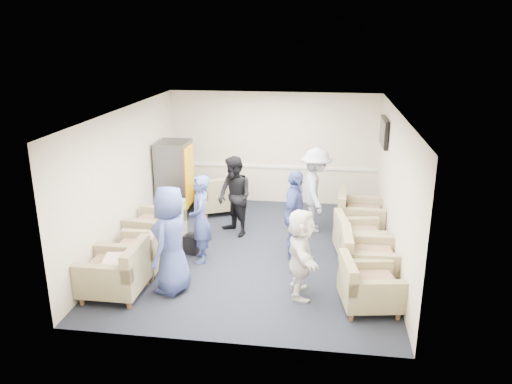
# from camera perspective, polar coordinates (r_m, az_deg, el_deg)

# --- Properties ---
(floor) EXTENTS (6.00, 6.00, 0.00)m
(floor) POSITION_cam_1_polar(r_m,az_deg,el_deg) (9.69, -0.00, -6.78)
(floor) COLOR black
(floor) RESTS_ON ground
(ceiling) EXTENTS (6.00, 6.00, 0.00)m
(ceiling) POSITION_cam_1_polar(r_m,az_deg,el_deg) (8.90, -0.01, 9.21)
(ceiling) COLOR white
(ceiling) RESTS_ON back_wall
(back_wall) EXTENTS (5.00, 0.02, 2.70)m
(back_wall) POSITION_cam_1_polar(r_m,az_deg,el_deg) (12.09, 1.98, 5.00)
(back_wall) COLOR beige
(back_wall) RESTS_ON floor
(front_wall) EXTENTS (5.00, 0.02, 2.70)m
(front_wall) POSITION_cam_1_polar(r_m,az_deg,el_deg) (6.44, -3.75, -6.90)
(front_wall) COLOR beige
(front_wall) RESTS_ON floor
(left_wall) EXTENTS (0.02, 6.00, 2.70)m
(left_wall) POSITION_cam_1_polar(r_m,az_deg,el_deg) (9.86, -14.56, 1.44)
(left_wall) COLOR beige
(left_wall) RESTS_ON floor
(right_wall) EXTENTS (0.02, 6.00, 2.70)m
(right_wall) POSITION_cam_1_polar(r_m,az_deg,el_deg) (9.21, 15.58, 0.21)
(right_wall) COLOR beige
(right_wall) RESTS_ON floor
(chair_rail) EXTENTS (4.98, 0.04, 0.06)m
(chair_rail) POSITION_cam_1_polar(r_m,az_deg,el_deg) (12.17, 1.95, 2.92)
(chair_rail) COLOR white
(chair_rail) RESTS_ON back_wall
(tv) EXTENTS (0.10, 1.00, 0.58)m
(tv) POSITION_cam_1_polar(r_m,az_deg,el_deg) (10.77, 14.41, 6.65)
(tv) COLOR black
(tv) RESTS_ON right_wall
(armchair_left_near) EXTENTS (0.94, 0.94, 0.75)m
(armchair_left_near) POSITION_cam_1_polar(r_m,az_deg,el_deg) (8.34, -15.52, -8.94)
(armchair_left_near) COLOR #8A7F59
(armchair_left_near) RESTS_ON floor
(armchair_left_mid) EXTENTS (0.86, 0.86, 0.67)m
(armchair_left_mid) POSITION_cam_1_polar(r_m,az_deg,el_deg) (9.03, -12.97, -6.84)
(armchair_left_mid) COLOR #8A7F59
(armchair_left_mid) RESTS_ON floor
(armchair_left_far) EXTENTS (1.03, 1.03, 0.75)m
(armchair_left_far) POSITION_cam_1_polar(r_m,az_deg,el_deg) (9.92, -11.05, -4.18)
(armchair_left_far) COLOR #8A7F59
(armchair_left_far) RESTS_ON floor
(armchair_right_near) EXTENTS (0.99, 0.99, 0.68)m
(armchair_right_near) POSITION_cam_1_polar(r_m,az_deg,el_deg) (7.88, 12.49, -10.60)
(armchair_right_near) COLOR #8A7F59
(armchair_right_near) RESTS_ON floor
(armchair_right_midnear) EXTENTS (0.95, 0.95, 0.74)m
(armchair_right_midnear) POSITION_cam_1_polar(r_m,az_deg,el_deg) (8.67, 12.38, -7.65)
(armchair_right_midnear) COLOR #8A7F59
(armchair_right_midnear) RESTS_ON floor
(armchair_right_midfar) EXTENTS (0.99, 0.99, 0.69)m
(armchair_right_midfar) POSITION_cam_1_polar(r_m,az_deg,el_deg) (9.55, 11.40, -5.29)
(armchair_right_midfar) COLOR #8A7F59
(armchair_right_midfar) RESTS_ON floor
(armchair_right_far) EXTENTS (0.98, 0.98, 0.76)m
(armchair_right_far) POSITION_cam_1_polar(r_m,az_deg,el_deg) (10.59, 11.49, -2.75)
(armchair_right_far) COLOR #8A7F59
(armchair_right_far) RESTS_ON floor
(armchair_corner) EXTENTS (1.26, 1.26, 0.75)m
(armchair_corner) POSITION_cam_1_polar(r_m,az_deg,el_deg) (11.64, -4.31, -0.53)
(armchair_corner) COLOR #8A7F59
(armchair_corner) RESTS_ON floor
(vending_machine) EXTENTS (0.70, 0.82, 1.73)m
(vending_machine) POSITION_cam_1_polar(r_m,az_deg,el_deg) (11.41, -9.25, 1.48)
(vending_machine) COLOR #505158
(vending_machine) RESTS_ON floor
(backpack) EXTENTS (0.29, 0.23, 0.44)m
(backpack) POSITION_cam_1_polar(r_m,az_deg,el_deg) (9.59, -7.43, -5.73)
(backpack) COLOR black
(backpack) RESTS_ON floor
(pillow) EXTENTS (0.45, 0.55, 0.14)m
(pillow) POSITION_cam_1_polar(r_m,az_deg,el_deg) (8.26, -15.73, -7.74)
(pillow) COLOR silver
(pillow) RESTS_ON armchair_left_near
(person_front_left) EXTENTS (0.70, 0.95, 1.77)m
(person_front_left) POSITION_cam_1_polar(r_m,az_deg,el_deg) (8.07, -9.70, -5.41)
(person_front_left) COLOR #39478A
(person_front_left) RESTS_ON floor
(person_mid_left) EXTENTS (0.51, 0.67, 1.63)m
(person_mid_left) POSITION_cam_1_polar(r_m,az_deg,el_deg) (9.07, -6.39, -3.09)
(person_mid_left) COLOR #39478A
(person_mid_left) RESTS_ON floor
(person_back_left) EXTENTS (1.01, 1.01, 1.66)m
(person_back_left) POSITION_cam_1_polar(r_m,az_deg,el_deg) (10.18, -2.46, -0.53)
(person_back_left) COLOR black
(person_back_left) RESTS_ON floor
(person_back_right) EXTENTS (0.79, 1.22, 1.78)m
(person_back_right) POSITION_cam_1_polar(r_m,az_deg,el_deg) (10.44, 6.84, 0.19)
(person_back_right) COLOR silver
(person_back_right) RESTS_ON floor
(person_mid_right) EXTENTS (0.56, 1.04, 1.68)m
(person_mid_right) POSITION_cam_1_polar(r_m,az_deg,el_deg) (9.17, 4.44, -2.62)
(person_mid_right) COLOR #39478A
(person_mid_right) RESTS_ON floor
(person_front_right) EXTENTS (0.61, 1.40, 1.46)m
(person_front_right) POSITION_cam_1_polar(r_m,az_deg,el_deg) (7.90, 5.12, -7.00)
(person_front_right) COLOR white
(person_front_right) RESTS_ON floor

